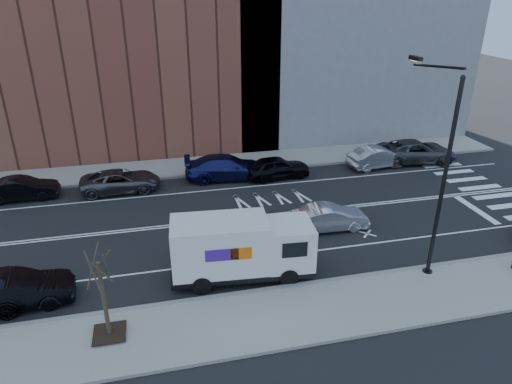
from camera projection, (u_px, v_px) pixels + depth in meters
name	position (u px, v px, depth m)	size (l,w,h in m)	color
ground	(245.00, 218.00, 26.13)	(120.00, 120.00, 0.00)	black
sidewalk_near	(291.00, 315.00, 18.29)	(44.00, 3.60, 0.15)	gray
sidewalk_far	(221.00, 164.00, 33.91)	(44.00, 3.60, 0.15)	gray
curb_near	(279.00, 288.00, 19.89)	(44.00, 0.25, 0.17)	gray
curb_far	(225.00, 172.00, 32.31)	(44.00, 0.25, 0.17)	gray
crosswalk	(487.00, 192.00, 29.47)	(3.00, 14.00, 0.01)	white
road_markings	(245.00, 218.00, 26.13)	(40.00, 8.60, 0.01)	white
bldg_brick	(95.00, 3.00, 33.78)	(26.00, 10.00, 22.00)	brown
streetlight	(439.00, 168.00, 19.37)	(0.44, 4.02, 9.34)	black
street_tree	(105.00, 307.00, 16.62)	(1.20, 1.20, 3.75)	black
fedex_van	(241.00, 247.00, 20.25)	(6.53, 2.68, 2.91)	black
far_parked_b	(22.00, 189.00, 28.17)	(1.49, 4.26, 1.41)	black
far_parked_c	(121.00, 181.00, 29.32)	(2.30, 4.99, 1.39)	#4B4D53
far_parked_d	(227.00, 167.00, 31.19)	(2.31, 5.68, 1.65)	#171B53
far_parked_e	(277.00, 167.00, 31.34)	(1.81, 4.50, 1.53)	black
far_parked_f	(379.00, 157.00, 33.23)	(1.62, 4.66, 1.53)	#A5A5AA
far_parked_g	(416.00, 151.00, 34.19)	(2.75, 5.96, 1.66)	#424449
driving_sedan	(329.00, 218.00, 24.67)	(1.46, 4.20, 1.38)	silver
near_parked_rear_a	(14.00, 291.00, 18.58)	(1.62, 4.63, 1.53)	black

